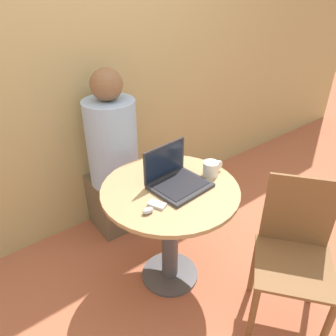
% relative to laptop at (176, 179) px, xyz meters
% --- Properties ---
extents(ground_plane, '(12.00, 12.00, 0.00)m').
position_rel_laptop_xyz_m(ground_plane, '(-0.04, -0.01, -0.75)').
color(ground_plane, '#B26042').
extents(back_wall, '(7.00, 0.05, 2.60)m').
position_rel_laptop_xyz_m(back_wall, '(-0.04, 0.89, 0.55)').
color(back_wall, tan).
rests_on(back_wall, ground_plane).
extents(round_table, '(0.79, 0.79, 0.71)m').
position_rel_laptop_xyz_m(round_table, '(-0.04, -0.01, -0.23)').
color(round_table, '#4C4C51').
rests_on(round_table, ground_plane).
extents(laptop, '(0.33, 0.29, 0.22)m').
position_rel_laptop_xyz_m(laptop, '(0.00, 0.00, 0.00)').
color(laptop, '#2D2D33').
rests_on(laptop, round_table).
extents(cell_phone, '(0.09, 0.11, 0.02)m').
position_rel_laptop_xyz_m(cell_phone, '(-0.20, -0.09, -0.04)').
color(cell_phone, silver).
rests_on(cell_phone, round_table).
extents(computer_mouse, '(0.06, 0.04, 0.03)m').
position_rel_laptop_xyz_m(computer_mouse, '(-0.27, -0.11, -0.03)').
color(computer_mouse, '#B2B2B7').
rests_on(computer_mouse, round_table).
extents(coffee_cup, '(0.14, 0.09, 0.09)m').
position_rel_laptop_xyz_m(coffee_cup, '(0.24, -0.05, 0.00)').
color(coffee_cup, white).
rests_on(coffee_cup, round_table).
extents(chair_empty, '(0.56, 0.56, 0.88)m').
position_rel_laptop_xyz_m(chair_empty, '(0.31, -0.63, -0.30)').
color(chair_empty, brown).
rests_on(chair_empty, ground_plane).
extents(person_seated, '(0.36, 0.56, 1.26)m').
position_rel_laptop_xyz_m(person_seated, '(-0.04, 0.70, -0.23)').
color(person_seated, brown).
rests_on(person_seated, ground_plane).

